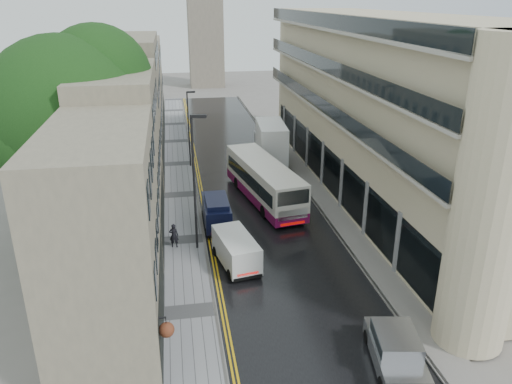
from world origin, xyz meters
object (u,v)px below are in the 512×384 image
object	(u,v)px
white_lorry	(261,149)
navy_van	(207,221)
silver_hatchback	(384,375)
tree_near	(69,142)
pedestrian	(174,235)
cream_bus	(264,198)
lamp_post_near	(194,185)
white_van	(230,265)
tree_far	(101,110)
lamp_post_far	(189,130)

from	to	relation	value
white_lorry	navy_van	distance (m)	14.13
silver_hatchback	navy_van	distance (m)	16.78
tree_near	white_lorry	size ratio (longest dim) A/B	1.70
tree_near	pedestrian	distance (m)	8.66
cream_bus	lamp_post_near	world-z (taller)	lamp_post_near
white_van	pedestrian	bearing A→B (deg)	114.35
tree_far	white_van	size ratio (longest dim) A/B	2.88
cream_bus	navy_van	bearing A→B (deg)	-162.46
white_lorry	lamp_post_far	xyz separation A→B (m)	(-6.41, 2.50, 1.50)
tree_near	silver_hatchback	bearing A→B (deg)	-48.26
cream_bus	white_van	world-z (taller)	cream_bus
white_lorry	lamp_post_far	bearing A→B (deg)	162.97
navy_van	lamp_post_near	world-z (taller)	lamp_post_near
cream_bus	white_lorry	size ratio (longest dim) A/B	1.41
white_lorry	white_van	size ratio (longest dim) A/B	1.89
white_lorry	navy_van	bearing A→B (deg)	-110.86
tree_near	lamp_post_near	world-z (taller)	tree_near
pedestrian	lamp_post_near	xyz separation A→B (m)	(1.45, -0.35, 3.53)
navy_van	cream_bus	bearing A→B (deg)	27.67
cream_bus	pedestrian	size ratio (longest dim) A/B	7.09
cream_bus	silver_hatchback	xyz separation A→B (m)	(1.68, -17.95, -0.74)
silver_hatchback	navy_van	world-z (taller)	navy_van
white_van	navy_van	distance (m)	5.97
tree_near	navy_van	bearing A→B (deg)	-2.18
white_lorry	lamp_post_near	world-z (taller)	lamp_post_near
lamp_post_near	tree_far	bearing A→B (deg)	125.54
white_van	pedestrian	distance (m)	5.44
tree_near	cream_bus	world-z (taller)	tree_near
white_van	lamp_post_near	size ratio (longest dim) A/B	0.50
tree_far	pedestrian	xyz separation A→B (m)	(5.68, -14.76, -5.30)
cream_bus	white_lorry	xyz separation A→B (m)	(1.61, 10.46, 0.57)
silver_hatchback	lamp_post_near	world-z (taller)	lamp_post_near
navy_van	lamp_post_far	size ratio (longest dim) A/B	0.62
cream_bus	silver_hatchback	bearing A→B (deg)	-94.87
lamp_post_near	pedestrian	bearing A→B (deg)	176.77
tree_far	lamp_post_near	world-z (taller)	tree_far
navy_van	silver_hatchback	bearing A→B (deg)	-68.95
tree_near	lamp_post_near	size ratio (longest dim) A/B	1.60
white_lorry	lamp_post_near	xyz separation A→B (m)	(-6.76, -14.55, 2.30)
lamp_post_near	white_van	bearing A→B (deg)	-57.62
lamp_post_near	cream_bus	bearing A→B (deg)	48.78
tree_near	white_lorry	bearing A→B (deg)	41.28
white_van	lamp_post_near	distance (m)	5.63
tree_near	silver_hatchback	world-z (taller)	tree_near
silver_hatchback	white_van	world-z (taller)	white_van
cream_bus	pedestrian	bearing A→B (deg)	-160.61
tree_near	white_van	distance (m)	12.51
white_van	silver_hatchback	bearing A→B (deg)	-72.76
white_van	lamp_post_near	xyz separation A→B (m)	(-1.67, 4.11, 3.46)
tree_far	cream_bus	distance (m)	17.13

